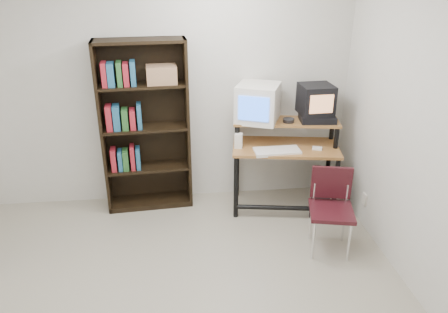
{
  "coord_description": "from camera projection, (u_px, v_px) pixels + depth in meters",
  "views": [
    {
      "loc": [
        0.13,
        -2.55,
        2.51
      ],
      "look_at": [
        0.54,
        1.1,
        0.87
      ],
      "focal_mm": 35.0,
      "sensor_mm": 36.0,
      "label": 1
    }
  ],
  "objects": [
    {
      "name": "back_wall",
      "position": [
        164.0,
        87.0,
        4.61
      ],
      "size": [
        4.0,
        0.01,
        2.6
      ],
      "primitive_type": "cube",
      "color": "beige",
      "rests_on": "floor"
    },
    {
      "name": "computer_desk",
      "position": [
        285.0,
        150.0,
        4.64
      ],
      "size": [
        1.18,
        0.73,
        0.98
      ],
      "rotation": [
        0.0,
        0.0,
        -0.16
      ],
      "color": "#9B6632",
      "rests_on": "floor"
    },
    {
      "name": "crt_monitor",
      "position": [
        258.0,
        103.0,
        4.55
      ],
      "size": [
        0.54,
        0.54,
        0.39
      ],
      "rotation": [
        0.0,
        0.0,
        -0.39
      ],
      "color": "silver",
      "rests_on": "computer_desk"
    },
    {
      "name": "vcr",
      "position": [
        317.0,
        119.0,
        4.57
      ],
      "size": [
        0.38,
        0.29,
        0.08
      ],
      "primitive_type": "cube",
      "rotation": [
        0.0,
        0.0,
        -0.1
      ],
      "color": "black",
      "rests_on": "computer_desk"
    },
    {
      "name": "crt_tv",
      "position": [
        316.0,
        100.0,
        4.53
      ],
      "size": [
        0.35,
        0.35,
        0.31
      ],
      "rotation": [
        0.0,
        0.0,
        0.06
      ],
      "color": "black",
      "rests_on": "vcr"
    },
    {
      "name": "cd_spindle",
      "position": [
        289.0,
        121.0,
        4.55
      ],
      "size": [
        0.16,
        0.16,
        0.05
      ],
      "primitive_type": "cylinder",
      "rotation": [
        0.0,
        0.0,
        -0.41
      ],
      "color": "#26262B",
      "rests_on": "computer_desk"
    },
    {
      "name": "keyboard",
      "position": [
        277.0,
        151.0,
        4.47
      ],
      "size": [
        0.48,
        0.22,
        0.03
      ],
      "primitive_type": "cube",
      "rotation": [
        0.0,
        0.0,
        0.03
      ],
      "color": "silver",
      "rests_on": "computer_desk"
    },
    {
      "name": "mousepad",
      "position": [
        317.0,
        151.0,
        4.52
      ],
      "size": [
        0.22,
        0.18,
        0.01
      ],
      "primitive_type": "cube",
      "rotation": [
        0.0,
        0.0,
        0.0
      ],
      "color": "black",
      "rests_on": "computer_desk"
    },
    {
      "name": "mouse",
      "position": [
        317.0,
        149.0,
        4.52
      ],
      "size": [
        0.11,
        0.09,
        0.03
      ],
      "primitive_type": "cube",
      "rotation": [
        0.0,
        0.0,
        -0.37
      ],
      "color": "white",
      "rests_on": "mousepad"
    },
    {
      "name": "desk_speaker",
      "position": [
        239.0,
        141.0,
        4.54
      ],
      "size": [
        0.09,
        0.09,
        0.17
      ],
      "primitive_type": "cube",
      "rotation": [
        0.0,
        0.0,
        -0.23
      ],
      "color": "silver",
      "rests_on": "computer_desk"
    },
    {
      "name": "pc_tower",
      "position": [
        321.0,
        192.0,
        4.78
      ],
      "size": [
        0.35,
        0.49,
        0.42
      ],
      "primitive_type": "cube",
      "rotation": [
        0.0,
        0.0,
        -0.37
      ],
      "color": "black",
      "rests_on": "floor"
    },
    {
      "name": "school_chair",
      "position": [
        331.0,
        202.0,
        4.03
      ],
      "size": [
        0.47,
        0.47,
        0.79
      ],
      "rotation": [
        0.0,
        0.0,
        -0.22
      ],
      "color": "#330E13",
      "rests_on": "floor"
    },
    {
      "name": "bookshelf",
      "position": [
        145.0,
        125.0,
        4.6
      ],
      "size": [
        0.93,
        0.37,
        1.83
      ],
      "rotation": [
        0.0,
        0.0,
        0.07
      ],
      "color": "black",
      "rests_on": "floor"
    },
    {
      "name": "wall_outlet",
      "position": [
        365.0,
        199.0,
        4.45
      ],
      "size": [
        0.02,
        0.08,
        0.12
      ],
      "primitive_type": "cube",
      "color": "beige",
      "rests_on": "right_wall"
    }
  ]
}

